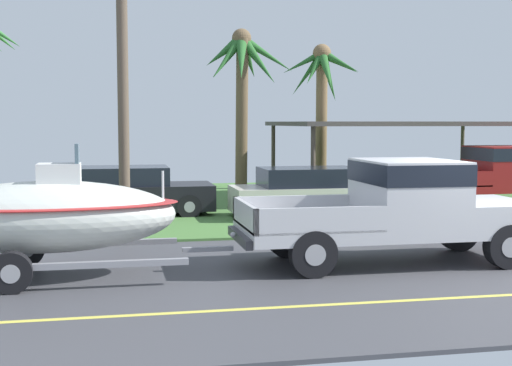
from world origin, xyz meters
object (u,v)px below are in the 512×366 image
object	(u,v)px
palm_tree_near_left	(242,73)
utility_pole	(123,67)
parked_sedan_near	(314,194)
palm_tree_near_right	(323,84)
pickup_truck_towing	(406,206)
boat_on_trailer	(46,216)
parked_sedan_far	(128,192)
parked_pickup_background	(501,174)
carport_awning	(398,125)

from	to	relation	value
palm_tree_near_left	utility_pole	world-z (taller)	utility_pole
parked_sedan_near	palm_tree_near_right	xyz separation A→B (m)	(2.57, 7.71, 3.36)
pickup_truck_towing	boat_on_trailer	distance (m)	6.43
pickup_truck_towing	palm_tree_near_right	world-z (taller)	palm_tree_near_right
palm_tree_near_left	palm_tree_near_right	size ratio (longest dim) A/B	1.01
pickup_truck_towing	palm_tree_near_right	distance (m)	14.46
pickup_truck_towing	utility_pole	bearing A→B (deg)	144.99
palm_tree_near_left	boat_on_trailer	bearing A→B (deg)	-116.46
pickup_truck_towing	parked_sedan_far	distance (m)	9.06
pickup_truck_towing	parked_pickup_background	bearing A→B (deg)	49.53
pickup_truck_towing	carport_awning	xyz separation A→B (m)	(4.22, 10.38, 1.46)
parked_pickup_background	parked_sedan_far	xyz separation A→B (m)	(-11.19, 0.24, -0.37)
pickup_truck_towing	parked_pickup_background	world-z (taller)	pickup_truck_towing
pickup_truck_towing	parked_pickup_background	xyz separation A→B (m)	(6.30, 7.38, -0.01)
parked_pickup_background	palm_tree_near_right	world-z (taller)	palm_tree_near_right
parked_sedan_near	utility_pole	distance (m)	6.54
parked_pickup_background	parked_sedan_near	size ratio (longest dim) A/B	1.29
parked_sedan_far	palm_tree_near_right	bearing A→B (deg)	39.92
carport_awning	utility_pole	bearing A→B (deg)	-143.57
parked_pickup_background	parked_sedan_far	distance (m)	11.20
parked_sedan_far	carport_awning	xyz separation A→B (m)	(9.11, 2.76, 1.84)
boat_on_trailer	parked_sedan_far	distance (m)	7.78
parked_pickup_background	palm_tree_near_left	size ratio (longest dim) A/B	1.05
palm_tree_near_right	parked_sedan_near	bearing A→B (deg)	-108.45
palm_tree_near_left	utility_pole	bearing A→B (deg)	-118.88
palm_tree_near_left	pickup_truck_towing	bearing A→B (deg)	-84.19
parked_sedan_far	carport_awning	bearing A→B (deg)	16.86
parked_pickup_background	carport_awning	bearing A→B (deg)	124.75
palm_tree_near_left	palm_tree_near_right	distance (m)	4.90
palm_tree_near_left	utility_pole	xyz separation A→B (m)	(-3.96, -7.18, -0.42)
parked_sedan_far	palm_tree_near_right	world-z (taller)	palm_tree_near_right
parked_pickup_background	carport_awning	world-z (taller)	carport_awning
parked_sedan_far	palm_tree_near_right	distance (m)	10.36
parked_sedan_near	carport_awning	xyz separation A→B (m)	(4.17, 4.19, 1.84)
boat_on_trailer	utility_pole	distance (m)	4.68
carport_awning	parked_sedan_near	bearing A→B (deg)	-134.87
boat_on_trailer	carport_awning	distance (m)	14.94
carport_awning	pickup_truck_towing	bearing A→B (deg)	-112.12
boat_on_trailer	parked_sedan_near	size ratio (longest dim) A/B	1.22
palm_tree_near_left	palm_tree_near_right	xyz separation A→B (m)	(3.71, 3.19, -0.17)
palm_tree_near_right	palm_tree_near_left	bearing A→B (deg)	-139.39
carport_awning	palm_tree_near_right	size ratio (longest dim) A/B	1.44
boat_on_trailer	palm_tree_near_left	size ratio (longest dim) A/B	0.99
boat_on_trailer	utility_pole	xyz separation A→B (m)	(1.38, 3.54, 2.74)
boat_on_trailer	parked_sedan_near	world-z (taller)	boat_on_trailer
carport_awning	palm_tree_near_right	bearing A→B (deg)	114.34
pickup_truck_towing	palm_tree_near_left	xyz separation A→B (m)	(-1.09, 10.72, 3.15)
boat_on_trailer	parked_sedan_far	xyz separation A→B (m)	(1.54, 7.62, -0.37)
parked_sedan_near	pickup_truck_towing	bearing A→B (deg)	-90.47
utility_pole	parked_pickup_background	bearing A→B (deg)	18.71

